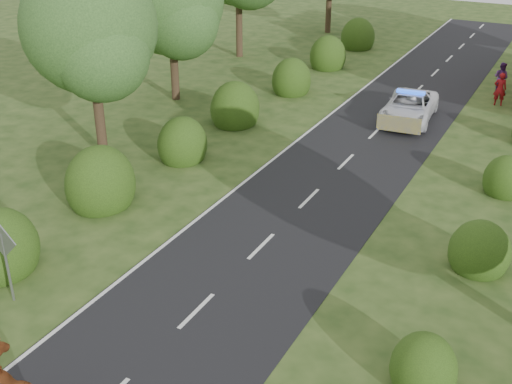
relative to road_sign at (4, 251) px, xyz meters
The scene contains 10 objects.
road 14.03m from the road_sign, 68.96° to the left, with size 6.00×70.00×0.02m, color black.
road_markings 11.56m from the road_sign, 72.72° to the left, with size 4.96×70.00×0.01m.
hedgerow_left 9.85m from the road_sign, 98.87° to the left, with size 2.75×50.41×3.00m.
hedgerow_right 14.85m from the road_sign, 38.46° to the left, with size 2.10×45.78×2.10m.
tree_left_a 11.55m from the road_sign, 115.73° to the left, with size 5.74×5.60×8.38m.
tree_left_b 19.22m from the road_sign, 109.29° to the left, with size 5.74×5.60×8.07m.
road_sign is the anchor object (origin of this frame).
police_van 21.38m from the road_sign, 73.98° to the left, with size 2.73×5.26×1.55m.
pedestrian_red 26.92m from the road_sign, 69.26° to the left, with size 0.65×0.43×1.79m, color maroon.
pedestrian_purple 29.06m from the road_sign, 71.50° to the left, with size 0.86×0.67×1.76m, color #5E2D76.
Camera 1 is at (8.37, -8.34, 11.01)m, focal length 45.00 mm.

